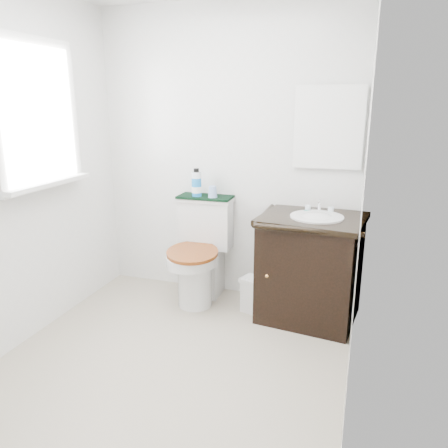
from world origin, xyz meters
The scene contains 14 objects.
floor centered at (0.00, 0.00, 0.00)m, with size 2.40×2.40×0.00m, color #A59885.
wall_back centered at (0.00, 1.20, 1.20)m, with size 2.40×2.40×0.00m, color silver.
wall_front centered at (0.00, -1.20, 1.20)m, with size 2.40×2.40×0.00m, color silver.
wall_left centered at (-1.10, 0.00, 1.20)m, with size 2.40×2.40×0.00m, color silver.
wall_right centered at (1.10, 0.00, 1.20)m, with size 2.40×2.40×0.00m, color silver.
window centered at (-1.07, 0.25, 1.55)m, with size 0.02×0.70×0.90m, color white.
mirror centered at (0.82, 1.18, 1.45)m, with size 0.50×0.02×0.60m, color silver.
toilet centered at (-0.15, 0.96, 0.37)m, with size 0.52×0.69×0.86m.
vanity centered at (0.77, 0.90, 0.43)m, with size 0.81×0.72×0.92m.
trash_bin centered at (0.34, 0.86, 0.15)m, with size 0.24×0.21×0.29m.
towel centered at (-0.15, 1.09, 0.87)m, with size 0.46×0.22×0.02m, color black.
mouthwash_bottle centered at (-0.22, 1.06, 0.98)m, with size 0.08×0.08×0.23m.
cup centered at (-0.08, 1.05, 0.92)m, with size 0.08×0.08×0.10m, color #7D9ACD.
soap_bar centered at (0.70, 1.01, 0.83)m, with size 0.06×0.04×0.02m, color #166E64.
Camera 1 is at (1.10, -2.27, 1.64)m, focal length 35.00 mm.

